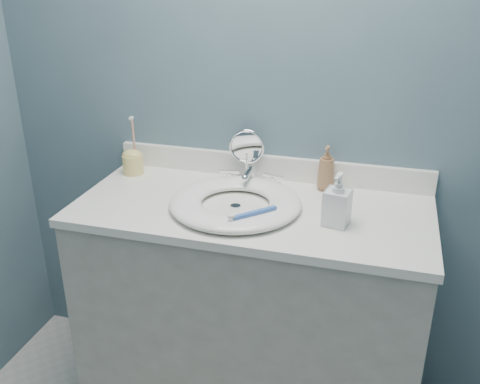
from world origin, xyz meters
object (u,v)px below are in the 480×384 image
(makeup_mirror, at_px, (247,152))
(soap_bottle_amber, at_px, (326,168))
(soap_bottle_clear, at_px, (337,199))
(toothbrush_holder, at_px, (133,161))

(makeup_mirror, bearing_deg, soap_bottle_amber, -8.56)
(makeup_mirror, height_order, soap_bottle_clear, makeup_mirror)
(soap_bottle_clear, bearing_deg, soap_bottle_amber, 114.88)
(soap_bottle_clear, relative_size, toothbrush_holder, 0.75)
(makeup_mirror, bearing_deg, soap_bottle_clear, -43.16)
(toothbrush_holder, bearing_deg, soap_bottle_amber, 3.64)
(soap_bottle_amber, height_order, soap_bottle_clear, soap_bottle_clear)
(soap_bottle_clear, bearing_deg, toothbrush_holder, 175.06)
(soap_bottle_amber, bearing_deg, soap_bottle_clear, -71.25)
(makeup_mirror, relative_size, soap_bottle_amber, 1.20)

